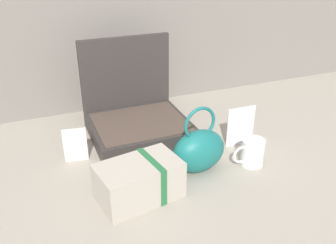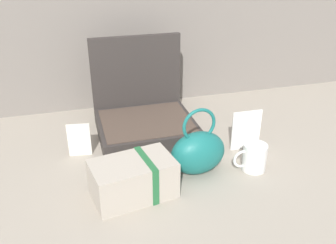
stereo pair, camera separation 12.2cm
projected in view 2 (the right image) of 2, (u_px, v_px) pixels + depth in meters
name	position (u px, v px, depth m)	size (l,w,h in m)	color
ground_plane	(173.00, 162.00, 1.32)	(6.00, 6.00, 0.00)	#9E9384
open_suitcase	(144.00, 114.00, 1.50)	(0.38, 0.35, 0.37)	#332D2B
teal_pouch_handbag	(198.00, 152.00, 1.23)	(0.20, 0.13, 0.24)	#196B66
cream_toiletry_bag	(134.00, 178.00, 1.13)	(0.27, 0.19, 0.12)	#B2A899
coffee_mug	(254.00, 157.00, 1.26)	(0.12, 0.08, 0.10)	white
info_card_left	(79.00, 140.00, 1.34)	(0.08, 0.01, 0.13)	white
poster_card_right	(246.00, 130.00, 1.37)	(0.11, 0.01, 0.15)	white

